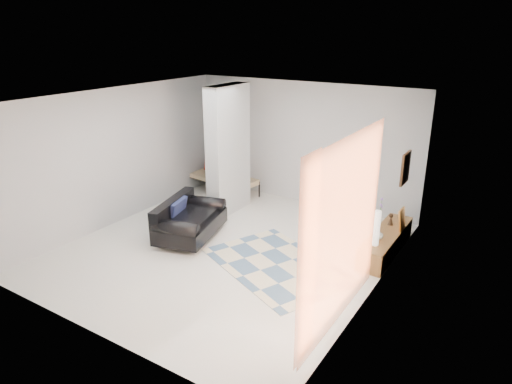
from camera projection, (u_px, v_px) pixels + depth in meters
The scene contains 17 objects.
floor at pixel (228, 249), 8.53m from camera, with size 6.00×6.00×0.00m, color silver.
ceiling at pixel (225, 98), 7.58m from camera, with size 6.00×6.00×0.00m, color white.
wall_back at pixel (303, 144), 10.45m from camera, with size 6.00×6.00×0.00m, color #AEB0B2.
wall_front at pixel (86, 241), 5.67m from camera, with size 6.00×6.00×0.00m, color #AEB0B2.
wall_left at pixel (119, 156), 9.44m from camera, with size 6.00×6.00×0.00m, color #AEB0B2.
wall_right at pixel (379, 209), 6.68m from camera, with size 6.00×6.00×0.00m, color #AEB0B2.
partition_column at pixel (228, 150), 9.88m from camera, with size 0.35×1.20×2.80m, color #A9AFB0.
hallway_door at pixel (228, 148), 11.60m from camera, with size 0.85×0.06×2.04m, color white.
curtain at pixel (345, 233), 5.79m from camera, with size 2.55×2.55×0.00m, color #D56938.
wall_art at pixel (405, 168), 7.76m from camera, with size 0.04×0.45×0.55m, color #3E2311.
media_console at pixel (386, 242), 8.35m from camera, with size 0.45×1.93×0.80m.
loveseat at pixel (188, 220), 8.92m from camera, with size 1.30×1.77×0.76m.
daybed at pixel (223, 177), 11.33m from camera, with size 1.87×0.99×0.77m.
area_rug at pixel (277, 265), 7.95m from camera, with size 2.51×1.67×0.01m, color beige.
cylinder_lamp at pixel (376, 228), 7.70m from camera, with size 0.11×0.11×0.62m, color white.
bronze_figurine at pixel (391, 219), 8.57m from camera, with size 0.11×0.11×0.22m, color #322316, non-canonical shape.
vase at pixel (378, 234), 7.99m from camera, with size 0.17×0.17×0.18m, color silver.
Camera 1 is at (4.52, -6.21, 3.90)m, focal length 32.00 mm.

